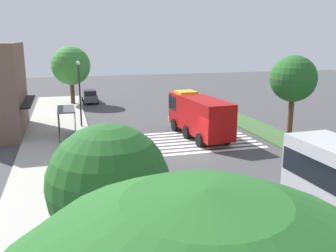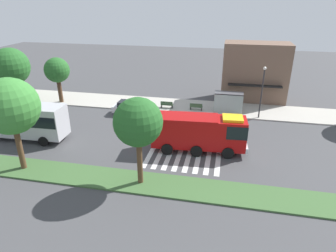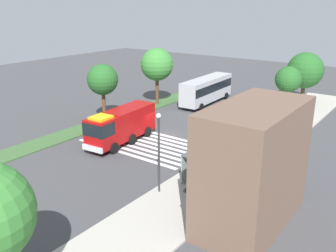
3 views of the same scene
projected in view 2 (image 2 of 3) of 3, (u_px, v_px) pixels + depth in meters
The scene contains 16 objects.
ground_plane at pixel (163, 137), 31.02m from camera, with size 120.00×120.00×0.00m, color #424244.
sidewalk at pixel (179, 106), 39.72m from camera, with size 60.00×5.57×0.14m, color #ADA89E.
median_strip at pixel (140, 182), 23.41m from camera, with size 60.00×3.00×0.14m, color #3D6033.
crosswalk at pixel (189, 140), 30.50m from camera, with size 6.75×12.51×0.01m.
fire_truck at pixel (202, 131), 27.60m from camera, with size 9.01×3.19×3.62m.
parked_car_west at pixel (130, 108), 36.87m from camera, with size 4.22×2.05×1.66m.
transit_bus at pixel (13, 118), 30.15m from camera, with size 11.01×3.16×3.68m.
bus_stop_shelter at pixel (229, 99), 36.74m from camera, with size 3.50×1.40×2.46m.
bench_near_shelter at pixel (196, 107), 37.99m from camera, with size 1.60×0.50×0.90m.
bench_west_of_shelter at pixel (167, 105), 38.71m from camera, with size 1.60×0.50×0.90m.
street_lamp at pixel (262, 88), 34.37m from camera, with size 0.36×0.36×6.16m.
storefront_building at pixel (255, 72), 40.77m from camera, with size 8.69×5.14×7.97m.
sidewalk_tree_far_west at pixel (11, 67), 40.60m from camera, with size 5.06×5.06×7.14m.
sidewalk_tree_west at pixel (57, 71), 39.39m from camera, with size 3.31×3.31×6.10m.
median_tree_far_west at pixel (10, 107), 23.09m from camera, with size 4.50×4.50×7.81m.
median_tree_west at pixel (138, 123), 21.33m from camera, with size 3.64×3.64×6.94m.
Camera 2 is at (6.22, -27.23, 13.56)m, focal length 31.66 mm.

